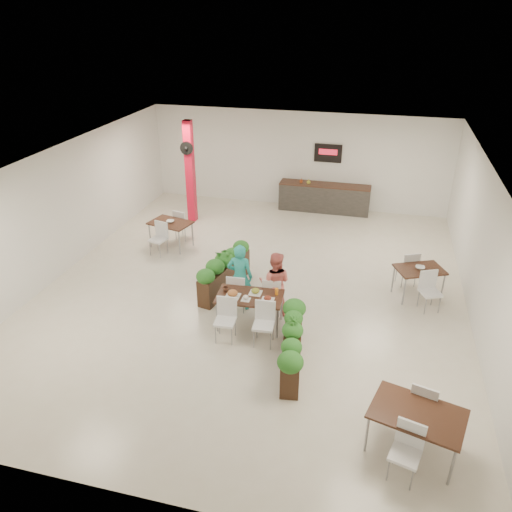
{
  "coord_description": "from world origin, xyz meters",
  "views": [
    {
      "loc": [
        2.67,
        -10.22,
        6.26
      ],
      "look_at": [
        0.16,
        -0.33,
        1.1
      ],
      "focal_mm": 35.0,
      "sensor_mm": 36.0,
      "label": 1
    }
  ],
  "objects_px": {
    "service_counter": "(324,197)",
    "planter_left": "(225,270)",
    "diner_woman": "(275,283)",
    "planter_right": "(292,342)",
    "main_table": "(249,300)",
    "side_table_b": "(419,273)",
    "side_table_c": "(417,418)",
    "diner_man": "(240,277)",
    "side_table_a": "(171,226)",
    "red_column": "(190,171)"
  },
  "relations": [
    {
      "from": "service_counter",
      "to": "red_column",
      "type": "bearing_deg",
      "value": -155.0
    },
    {
      "from": "side_table_a",
      "to": "side_table_b",
      "type": "height_order",
      "value": "same"
    },
    {
      "from": "service_counter",
      "to": "planter_right",
      "type": "distance_m",
      "value": 8.24
    },
    {
      "from": "main_table",
      "to": "side_table_a",
      "type": "bearing_deg",
      "value": 134.03
    },
    {
      "from": "planter_right",
      "to": "side_table_c",
      "type": "bearing_deg",
      "value": -35.45
    },
    {
      "from": "main_table",
      "to": "planter_right",
      "type": "bearing_deg",
      "value": -43.44
    },
    {
      "from": "side_table_b",
      "to": "diner_man",
      "type": "bearing_deg",
      "value": 176.3
    },
    {
      "from": "diner_man",
      "to": "planter_left",
      "type": "xyz_separation_m",
      "value": [
        -0.59,
        0.71,
        -0.27
      ]
    },
    {
      "from": "diner_woman",
      "to": "planter_right",
      "type": "bearing_deg",
      "value": 108.76
    },
    {
      "from": "main_table",
      "to": "diner_woman",
      "type": "bearing_deg",
      "value": 58.01
    },
    {
      "from": "diner_woman",
      "to": "planter_right",
      "type": "distance_m",
      "value": 1.88
    },
    {
      "from": "side_table_b",
      "to": "side_table_c",
      "type": "relative_size",
      "value": 0.98
    },
    {
      "from": "planter_left",
      "to": "planter_right",
      "type": "bearing_deg",
      "value": -49.06
    },
    {
      "from": "diner_man",
      "to": "side_table_b",
      "type": "xyz_separation_m",
      "value": [
        3.94,
        1.5,
        -0.18
      ]
    },
    {
      "from": "main_table",
      "to": "side_table_b",
      "type": "height_order",
      "value": "same"
    },
    {
      "from": "diner_man",
      "to": "planter_right",
      "type": "relative_size",
      "value": 0.76
    },
    {
      "from": "main_table",
      "to": "diner_man",
      "type": "distance_m",
      "value": 0.78
    },
    {
      "from": "diner_man",
      "to": "side_table_b",
      "type": "distance_m",
      "value": 4.22
    },
    {
      "from": "main_table",
      "to": "service_counter",
      "type": "bearing_deg",
      "value": 84.49
    },
    {
      "from": "side_table_a",
      "to": "side_table_c",
      "type": "xyz_separation_m",
      "value": [
        6.54,
        -5.95,
        0.01
      ]
    },
    {
      "from": "main_table",
      "to": "planter_left",
      "type": "height_order",
      "value": "planter_left"
    },
    {
      "from": "diner_man",
      "to": "planter_right",
      "type": "bearing_deg",
      "value": 127.51
    },
    {
      "from": "red_column",
      "to": "planter_right",
      "type": "bearing_deg",
      "value": -55.11
    },
    {
      "from": "planter_left",
      "to": "red_column",
      "type": "bearing_deg",
      "value": 120.63
    },
    {
      "from": "service_counter",
      "to": "side_table_c",
      "type": "height_order",
      "value": "service_counter"
    },
    {
      "from": "diner_man",
      "to": "service_counter",
      "type": "bearing_deg",
      "value": -103.31
    },
    {
      "from": "diner_woman",
      "to": "side_table_b",
      "type": "bearing_deg",
      "value": -158.36
    },
    {
      "from": "planter_right",
      "to": "side_table_a",
      "type": "relative_size",
      "value": 1.25
    },
    {
      "from": "diner_woman",
      "to": "planter_right",
      "type": "xyz_separation_m",
      "value": [
        0.72,
        -1.72,
        -0.23
      ]
    },
    {
      "from": "planter_right",
      "to": "service_counter",
      "type": "bearing_deg",
      "value": 93.04
    },
    {
      "from": "main_table",
      "to": "planter_left",
      "type": "relative_size",
      "value": 0.82
    },
    {
      "from": "diner_woman",
      "to": "side_table_a",
      "type": "relative_size",
      "value": 0.89
    },
    {
      "from": "service_counter",
      "to": "side_table_c",
      "type": "bearing_deg",
      "value": -74.86
    },
    {
      "from": "red_column",
      "to": "main_table",
      "type": "height_order",
      "value": "red_column"
    },
    {
      "from": "service_counter",
      "to": "planter_right",
      "type": "height_order",
      "value": "service_counter"
    },
    {
      "from": "red_column",
      "to": "service_counter",
      "type": "bearing_deg",
      "value": 25.0
    },
    {
      "from": "main_table",
      "to": "side_table_c",
      "type": "bearing_deg",
      "value": -38.35
    },
    {
      "from": "service_counter",
      "to": "planter_left",
      "type": "relative_size",
      "value": 1.44
    },
    {
      "from": "diner_man",
      "to": "main_table",
      "type": "bearing_deg",
      "value": 116.92
    },
    {
      "from": "service_counter",
      "to": "diner_woman",
      "type": "height_order",
      "value": "service_counter"
    },
    {
      "from": "diner_woman",
      "to": "side_table_c",
      "type": "relative_size",
      "value": 0.89
    },
    {
      "from": "planter_left",
      "to": "side_table_c",
      "type": "distance_m",
      "value": 5.9
    },
    {
      "from": "diner_woman",
      "to": "service_counter",
      "type": "bearing_deg",
      "value": -96.34
    },
    {
      "from": "diner_woman",
      "to": "side_table_c",
      "type": "bearing_deg",
      "value": 127.77
    },
    {
      "from": "diner_man",
      "to": "planter_right",
      "type": "xyz_separation_m",
      "value": [
        1.52,
        -1.72,
        -0.28
      ]
    },
    {
      "from": "red_column",
      "to": "planter_left",
      "type": "bearing_deg",
      "value": -59.37
    },
    {
      "from": "service_counter",
      "to": "diner_woman",
      "type": "xyz_separation_m",
      "value": [
        -0.28,
        -6.5,
        0.25
      ]
    },
    {
      "from": "planter_left",
      "to": "side_table_c",
      "type": "bearing_deg",
      "value": -42.83
    },
    {
      "from": "service_counter",
      "to": "main_table",
      "type": "bearing_deg",
      "value": -95.51
    },
    {
      "from": "planter_left",
      "to": "main_table",
      "type": "bearing_deg",
      "value": -54.25
    }
  ]
}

